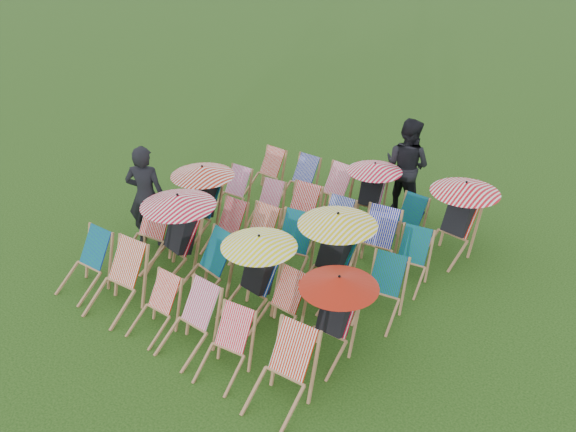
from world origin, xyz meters
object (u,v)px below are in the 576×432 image
Objects in this scene: person_rear at (407,166)px; deckchair_5 at (281,373)px; person_left at (146,196)px; deckchair_29 at (456,218)px; deckchair_0 at (84,264)px.

deckchair_5 is at bearing 106.08° from person_rear.
person_rear is (-1.41, 5.62, 0.47)m from deckchair_5.
deckchair_29 is at bearing -176.67° from person_left.
person_left is at bearing 55.17° from person_rear.
deckchair_29 is 0.74× the size of person_left.
deckchair_29 is at bearing 84.54° from deckchair_5.
person_left is 0.98× the size of person_rear.
deckchair_5 is 0.53× the size of person_left.
deckchair_0 is 0.49× the size of person_rear.
deckchair_5 is 5.81m from person_rear.
deckchair_5 reaches higher than deckchair_0.
deckchair_29 reaches higher than deckchair_5.
deckchair_29 is 0.73× the size of person_rear.
person_left is at bearing 155.40° from deckchair_5.
deckchair_0 is at bearing 175.47° from deckchair_5.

